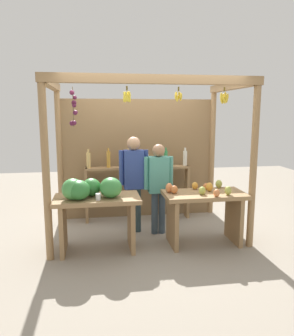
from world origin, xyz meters
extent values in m
plane|color=gray|center=(0.00, 0.00, 0.00)|extent=(12.00, 12.00, 0.00)
cylinder|color=#99754C|center=(-1.45, -0.86, 1.23)|extent=(0.10, 0.10, 2.47)
cylinder|color=#99754C|center=(1.45, -0.86, 1.23)|extent=(0.10, 0.10, 2.47)
cylinder|color=#99754C|center=(-1.45, 0.86, 1.23)|extent=(0.10, 0.10, 2.47)
cylinder|color=#99754C|center=(1.45, 0.86, 1.23)|extent=(0.10, 0.10, 2.47)
cube|color=#99754C|center=(0.00, -0.86, 2.41)|extent=(2.99, 0.12, 0.12)
cube|color=#99754C|center=(-1.45, 0.00, 2.41)|extent=(0.12, 1.81, 0.12)
cube|color=#99754C|center=(1.45, 0.00, 2.41)|extent=(0.12, 1.81, 0.12)
cube|color=olive|center=(0.00, 0.88, 1.11)|extent=(2.89, 0.04, 2.22)
cylinder|color=brown|center=(0.36, -0.69, 2.30)|extent=(0.02, 0.02, 0.06)
ellipsoid|color=gold|center=(0.40, -0.69, 2.19)|extent=(0.04, 0.08, 0.12)
ellipsoid|color=gold|center=(0.38, -0.65, 2.21)|extent=(0.06, 0.05, 0.12)
ellipsoid|color=gold|center=(0.33, -0.67, 2.21)|extent=(0.05, 0.05, 0.12)
ellipsoid|color=gold|center=(0.33, -0.72, 2.18)|extent=(0.05, 0.05, 0.12)
ellipsoid|color=gold|center=(0.37, -0.72, 2.21)|extent=(0.07, 0.05, 0.12)
cylinder|color=brown|center=(-0.36, -0.73, 2.30)|extent=(0.02, 0.02, 0.06)
ellipsoid|color=yellow|center=(-0.33, -0.73, 2.18)|extent=(0.04, 0.09, 0.15)
ellipsoid|color=yellow|center=(-0.34, -0.71, 2.19)|extent=(0.06, 0.06, 0.15)
ellipsoid|color=yellow|center=(-0.36, -0.69, 2.19)|extent=(0.07, 0.04, 0.15)
ellipsoid|color=yellow|center=(-0.39, -0.70, 2.19)|extent=(0.06, 0.05, 0.15)
ellipsoid|color=yellow|center=(-0.38, -0.73, 2.18)|extent=(0.04, 0.08, 0.15)
ellipsoid|color=yellow|center=(-0.39, -0.75, 2.19)|extent=(0.07, 0.08, 0.15)
ellipsoid|color=yellow|center=(-0.36, -0.78, 2.19)|extent=(0.07, 0.04, 0.15)
ellipsoid|color=yellow|center=(-0.33, -0.76, 2.18)|extent=(0.06, 0.06, 0.15)
cylinder|color=brown|center=(1.01, -0.73, 2.30)|extent=(0.02, 0.02, 0.06)
ellipsoid|color=gold|center=(1.05, -0.74, 2.18)|extent=(0.04, 0.09, 0.15)
ellipsoid|color=gold|center=(1.02, -0.71, 2.16)|extent=(0.09, 0.06, 0.15)
ellipsoid|color=gold|center=(1.00, -0.71, 2.18)|extent=(0.07, 0.06, 0.15)
ellipsoid|color=gold|center=(0.97, -0.73, 2.18)|extent=(0.04, 0.06, 0.15)
ellipsoid|color=gold|center=(0.99, -0.76, 2.17)|extent=(0.08, 0.07, 0.15)
ellipsoid|color=gold|center=(1.02, -0.76, 2.19)|extent=(0.06, 0.05, 0.15)
cylinder|color=#4C422D|center=(-1.09, -0.51, 2.05)|extent=(0.01, 0.01, 0.55)
sphere|color=#601E42|center=(-1.10, -0.50, 2.25)|extent=(0.07, 0.07, 0.07)
sphere|color=#601E42|center=(-1.06, -0.48, 2.18)|extent=(0.06, 0.06, 0.06)
sphere|color=#47142D|center=(-1.07, -0.52, 2.11)|extent=(0.07, 0.07, 0.07)
sphere|color=#511938|center=(-1.07, -0.53, 2.07)|extent=(0.06, 0.06, 0.06)
sphere|color=#511938|center=(-1.06, -0.50, 1.97)|extent=(0.07, 0.07, 0.07)
sphere|color=#47142D|center=(-1.06, -0.48, 1.98)|extent=(0.06, 0.06, 0.06)
sphere|color=#511938|center=(-1.08, -0.52, 1.83)|extent=(0.07, 0.07, 0.07)
sphere|color=#511938|center=(-1.11, -0.51, 1.83)|extent=(0.07, 0.07, 0.07)
cube|color=#99754C|center=(-0.80, -0.64, 0.77)|extent=(1.21, 0.64, 0.06)
cube|color=#99754C|center=(-1.28, -0.64, 0.37)|extent=(0.06, 0.58, 0.74)
cube|color=#99754C|center=(-0.31, -0.64, 0.37)|extent=(0.06, 0.58, 0.74)
ellipsoid|color=#429347|center=(-1.12, -0.75, 0.94)|extent=(0.31, 0.31, 0.29)
ellipsoid|color=#2D7533|center=(-0.87, -0.58, 0.92)|extent=(0.38, 0.38, 0.26)
ellipsoid|color=#38843D|center=(-0.60, -0.72, 0.94)|extent=(0.36, 0.36, 0.29)
ellipsoid|color=#2D7533|center=(-1.04, -0.77, 0.93)|extent=(0.35, 0.35, 0.27)
cylinder|color=white|center=(-0.78, -0.82, 0.84)|extent=(0.07, 0.07, 0.09)
cube|color=#99754C|center=(0.80, -0.64, 0.77)|extent=(1.21, 0.64, 0.06)
cube|color=#99754C|center=(0.31, -0.64, 0.37)|extent=(0.06, 0.58, 0.74)
cube|color=#99754C|center=(1.28, -0.64, 0.37)|extent=(0.06, 0.58, 0.74)
ellipsoid|color=#A8B24C|center=(1.09, -0.83, 0.86)|extent=(0.13, 0.13, 0.13)
ellipsoid|color=#E07F47|center=(0.27, -0.56, 0.87)|extent=(0.14, 0.14, 0.15)
ellipsoid|color=#CC7038|center=(0.88, -0.46, 0.85)|extent=(0.11, 0.11, 0.10)
ellipsoid|color=gold|center=(0.89, -0.58, 0.86)|extent=(0.15, 0.15, 0.14)
ellipsoid|color=#E07F47|center=(0.89, -0.90, 0.85)|extent=(0.13, 0.13, 0.11)
ellipsoid|color=#CC7038|center=(0.33, -0.63, 0.86)|extent=(0.15, 0.15, 0.12)
ellipsoid|color=gold|center=(0.72, -0.41, 0.85)|extent=(0.13, 0.13, 0.11)
ellipsoid|color=#A8B24C|center=(0.72, -0.75, 0.86)|extent=(0.11, 0.11, 0.12)
ellipsoid|color=#A8B24C|center=(1.12, -0.38, 0.86)|extent=(0.15, 0.15, 0.13)
cube|color=#99754C|center=(-0.98, 0.64, 0.50)|extent=(0.05, 0.20, 1.00)
cube|color=#99754C|center=(0.90, 0.64, 0.50)|extent=(0.05, 0.20, 1.00)
cube|color=#99754C|center=(-0.04, 0.64, 0.98)|extent=(1.88, 0.22, 0.04)
cylinder|color=#D8B266|center=(-0.93, 0.64, 1.14)|extent=(0.08, 0.08, 0.28)
cylinder|color=#D8B266|center=(-0.93, 0.64, 1.31)|extent=(0.03, 0.03, 0.06)
cylinder|color=gold|center=(-0.57, 0.64, 1.15)|extent=(0.07, 0.07, 0.29)
cylinder|color=gold|center=(-0.57, 0.64, 1.32)|extent=(0.03, 0.03, 0.06)
cylinder|color=#D8B266|center=(-0.22, 0.64, 1.14)|extent=(0.06, 0.06, 0.28)
cylinder|color=#D8B266|center=(-0.22, 0.64, 1.31)|extent=(0.03, 0.03, 0.06)
cylinder|color=silver|center=(0.13, 0.64, 1.11)|extent=(0.08, 0.08, 0.22)
cylinder|color=silver|center=(0.13, 0.64, 1.25)|extent=(0.04, 0.04, 0.06)
cylinder|color=#338C4C|center=(0.48, 0.64, 1.14)|extent=(0.07, 0.07, 0.28)
cylinder|color=#338C4C|center=(0.48, 0.64, 1.31)|extent=(0.03, 0.03, 0.06)
cylinder|color=silver|center=(0.85, 0.64, 1.14)|extent=(0.08, 0.08, 0.28)
cylinder|color=silver|center=(0.85, 0.64, 1.31)|extent=(0.03, 0.03, 0.06)
cylinder|color=#2F4349|center=(-0.25, 0.01, 0.37)|extent=(0.11, 0.11, 0.75)
cylinder|color=#2F4349|center=(-0.13, 0.01, 0.37)|extent=(0.11, 0.11, 0.75)
cube|color=#2D428C|center=(-0.19, 0.01, 1.06)|extent=(0.32, 0.19, 0.63)
cylinder|color=#2D428C|center=(-0.39, 0.01, 1.09)|extent=(0.08, 0.08, 0.57)
cylinder|color=#2D428C|center=(0.01, 0.01, 1.09)|extent=(0.08, 0.08, 0.57)
sphere|color=tan|center=(-0.19, 0.01, 1.49)|extent=(0.22, 0.22, 0.22)
cylinder|color=#3B4D5E|center=(0.14, -0.12, 0.35)|extent=(0.11, 0.11, 0.69)
cylinder|color=#3B4D5E|center=(0.26, -0.12, 0.35)|extent=(0.11, 0.11, 0.69)
cube|color=teal|center=(0.20, -0.12, 0.99)|extent=(0.32, 0.19, 0.59)
cylinder|color=teal|center=(0.00, -0.12, 1.02)|extent=(0.08, 0.08, 0.53)
cylinder|color=teal|center=(0.40, -0.12, 1.02)|extent=(0.08, 0.08, 0.53)
sphere|color=#997051|center=(0.20, -0.12, 1.38)|extent=(0.20, 0.20, 0.20)
camera|label=1|loc=(-0.80, -5.23, 1.98)|focal=35.16mm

